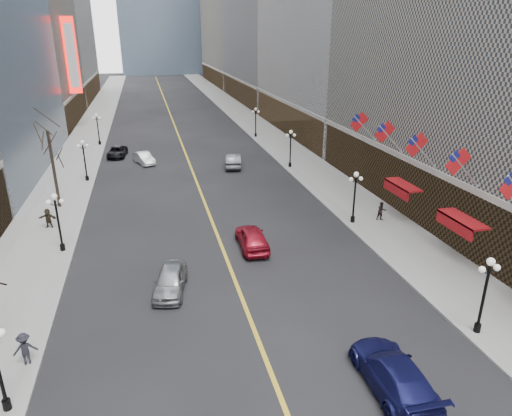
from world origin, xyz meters
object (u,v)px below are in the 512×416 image
streetlamp_east_2 (291,145)px  car_nb_far (117,152)px  streetlamp_west_3 (98,126)px  streetlamp_west_2 (84,156)px  streetlamp_east_3 (256,119)px  streetlamp_east_1 (355,192)px  streetlamp_west_1 (57,216)px  car_nb_mid (144,158)px  streetlamp_east_0 (486,288)px  car_sb_near (394,374)px  car_sb_far (233,160)px  car_sb_mid (252,238)px  car_nb_near (170,280)px

streetlamp_east_2 → car_nb_far: bearing=153.2°
streetlamp_west_3 → streetlamp_west_2: bearing=-90.0°
streetlamp_east_3 → streetlamp_east_1: bearing=-90.0°
streetlamp_west_1 → car_nb_mid: streetlamp_west_1 is taller
streetlamp_east_0 → streetlamp_west_2: bearing=124.8°
streetlamp_east_3 → streetlamp_west_2: same height
car_sb_near → car_sb_far: bearing=-88.6°
streetlamp_east_3 → streetlamp_west_3: 23.60m
streetlamp_east_2 → streetlamp_west_2: bearing=180.0°
streetlamp_east_1 → streetlamp_east_3: 36.00m
streetlamp_west_2 → streetlamp_east_3: bearing=37.3°
streetlamp_east_0 → streetlamp_west_1: size_ratio=1.00×
streetlamp_west_2 → car_sb_near: streetlamp_west_2 is taller
streetlamp_east_0 → car_nb_mid: bearing=113.3°
streetlamp_east_0 → car_nb_mid: (-17.34, 40.19, -2.18)m
streetlamp_west_3 → car_sb_mid: bearing=-70.0°
car_sb_near → car_sb_far: car_sb_near is taller
car_sb_far → car_nb_mid: bearing=-10.7°
streetlamp_east_2 → streetlamp_west_1: same height
streetlamp_east_1 → streetlamp_east_3: (0.00, 36.00, 0.00)m
streetlamp_east_0 → car_sb_far: (-6.67, 36.05, -2.04)m
streetlamp_east_0 → car_sb_far: bearing=100.5°
car_nb_far → car_sb_mid: car_sb_mid is taller
car_nb_mid → car_sb_near: size_ratio=0.73×
streetlamp_east_0 → car_sb_mid: (-9.57, 13.37, -2.04)m
streetlamp_west_2 → car_sb_far: streetlamp_west_2 is taller
car_sb_mid → car_sb_far: 22.87m
streetlamp_east_2 → streetlamp_west_3: bearing=142.7°
streetlamp_east_1 → car_sb_far: streetlamp_east_1 is taller
streetlamp_east_0 → streetlamp_west_1: same height
streetlamp_west_2 → car_nb_near: (7.56, -25.55, -2.12)m
streetlamp_west_1 → car_nb_mid: 25.08m
streetlamp_east_3 → car_nb_far: size_ratio=0.93×
streetlamp_east_1 → car_nb_near: (-16.04, -7.55, -2.12)m
streetlamp_east_0 → streetlamp_west_3: (-23.60, 52.00, 0.00)m
streetlamp_east_0 → car_nb_mid: streetlamp_east_0 is taller
streetlamp_west_1 → car_nb_near: bearing=-44.9°
streetlamp_east_3 → car_sb_mid: size_ratio=0.90×
streetlamp_east_0 → streetlamp_west_3: size_ratio=1.00×
car_nb_mid → car_sb_far: size_ratio=0.84×
streetlamp_east_3 → car_sb_far: (-6.67, -15.95, -2.04)m
streetlamp_west_3 → car_nb_near: bearing=-80.1°
streetlamp_west_3 → car_nb_mid: (6.26, -11.81, -2.18)m
car_sb_far → car_sb_near: bearing=100.6°
streetlamp_east_2 → car_sb_mid: bearing=-114.9°
streetlamp_west_1 → streetlamp_west_2: size_ratio=1.00×
streetlamp_east_2 → car_sb_far: (-6.67, 2.05, -2.04)m
car_sb_near → car_nb_near: bearing=-48.4°
car_nb_far → car_sb_far: 16.48m
streetlamp_east_0 → streetlamp_east_3: (0.00, 52.00, 0.00)m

